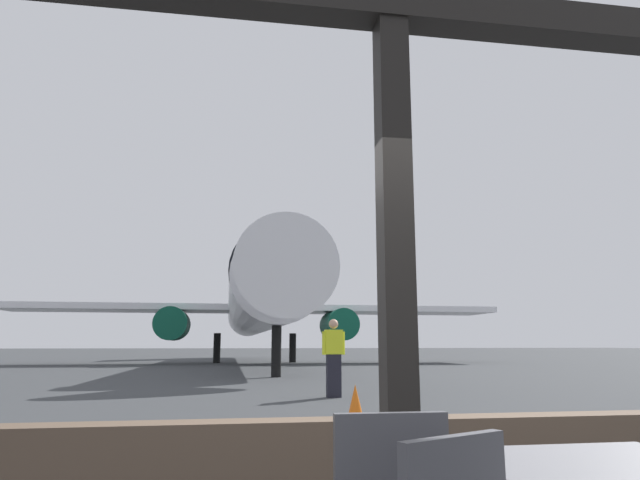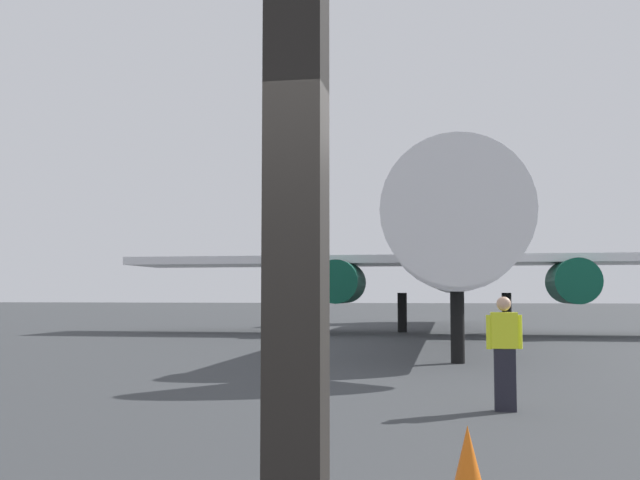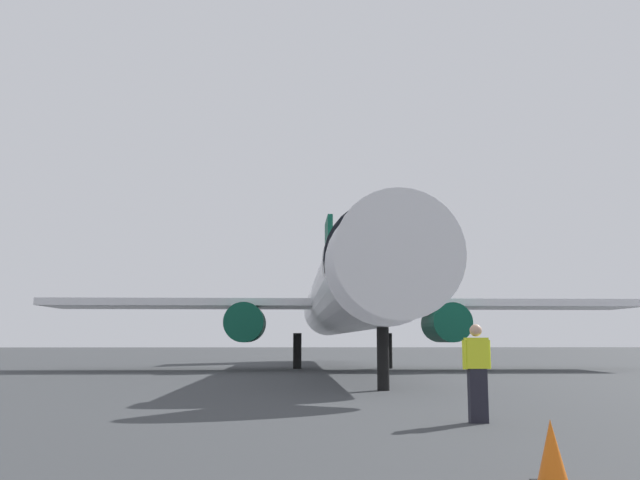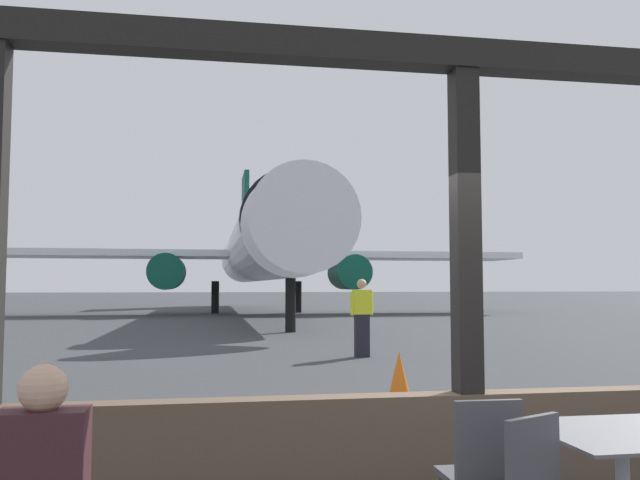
% 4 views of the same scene
% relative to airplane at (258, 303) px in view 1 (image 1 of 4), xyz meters
% --- Properties ---
extents(ground_plane, '(220.00, 220.00, 0.00)m').
position_rel_airplane_xyz_m(ground_plane, '(-0.72, 8.98, -3.60)').
color(ground_plane, '#383A3D').
extents(window_frame, '(7.45, 0.24, 3.61)m').
position_rel_airplane_xyz_m(window_frame, '(-0.72, -31.02, -2.36)').
color(window_frame, brown).
rests_on(window_frame, ground).
extents(airplane, '(30.09, 34.95, 10.39)m').
position_rel_airplane_xyz_m(airplane, '(0.00, 0.00, 0.00)').
color(airplane, silver).
rests_on(airplane, ground).
extents(ground_crew_worker, '(0.55, 0.22, 1.74)m').
position_rel_airplane_xyz_m(ground_crew_worker, '(0.63, -21.68, -2.70)').
color(ground_crew_worker, black).
rests_on(ground_crew_worker, ground).
extents(traffic_cone, '(0.36, 0.36, 0.65)m').
position_rel_airplane_xyz_m(traffic_cone, '(-0.06, -26.88, -3.29)').
color(traffic_cone, orange).
rests_on(traffic_cone, ground).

